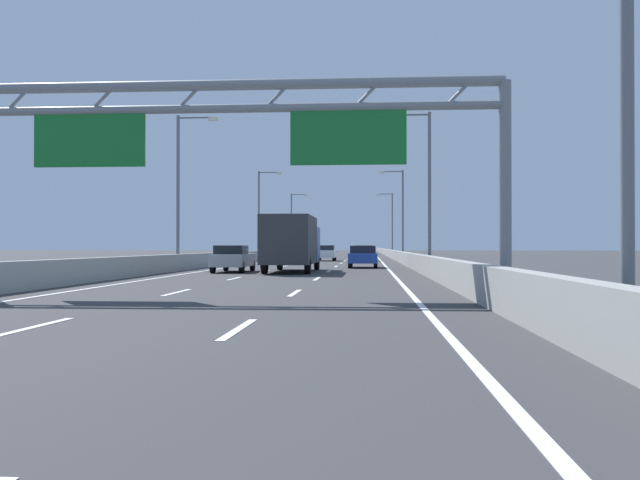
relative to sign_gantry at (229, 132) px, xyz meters
The scene contains 53 objects.
ground_plane 79.07m from the sign_gantry, 89.92° to the left, with size 260.00×260.00×0.00m, color #38383A.
lane_dash_left_1 9.98m from the sign_gantry, 101.14° to the right, with size 0.16×3.00×0.01m, color white.
lane_dash_left_2 5.11m from the sign_gantry, 166.02° to the left, with size 0.16×3.00×0.01m, color white.
lane_dash_left_3 10.71m from the sign_gantry, 100.17° to the left, with size 0.16×3.00×0.01m, color white.
lane_dash_left_4 19.11m from the sign_gantry, 95.24° to the left, with size 0.16×3.00×0.01m, color white.
lane_dash_left_5 27.89m from the sign_gantry, 93.53° to the left, with size 0.16×3.00×0.01m, color white.
lane_dash_left_6 36.78m from the sign_gantry, 92.66° to the left, with size 0.16×3.00×0.01m, color white.
lane_dash_left_7 45.71m from the sign_gantry, 92.13° to the left, with size 0.16×3.00×0.01m, color white.
lane_dash_left_8 54.66m from the sign_gantry, 91.78° to the left, with size 0.16×3.00×0.01m, color white.
lane_dash_left_9 63.63m from the sign_gantry, 91.53° to the left, with size 0.16×3.00×0.01m, color white.
lane_dash_left_10 72.60m from the sign_gantry, 91.34° to the left, with size 0.16×3.00×0.01m, color white.
lane_dash_left_11 81.58m from the sign_gantry, 91.19° to the left, with size 0.16×3.00×0.01m, color white.
lane_dash_left_12 90.56m from the sign_gantry, 91.07° to the left, with size 0.16×3.00×0.01m, color white.
lane_dash_left_13 99.55m from the sign_gantry, 90.97° to the left, with size 0.16×3.00×0.01m, color white.
lane_dash_left_14 108.54m from the sign_gantry, 90.89° to the left, with size 0.16×3.00×0.01m, color white.
lane_dash_left_15 117.53m from the sign_gantry, 90.82° to the left, with size 0.16×3.00×0.01m, color white.
lane_dash_left_16 126.52m from the sign_gantry, 90.77° to the left, with size 0.16×3.00×0.01m, color white.
lane_dash_left_17 135.52m from the sign_gantry, 90.71° to the left, with size 0.16×3.00×0.01m, color white.
lane_dash_right_1 10.02m from the sign_gantry, 77.45° to the right, with size 0.16×3.00×0.01m, color white.
lane_dash_right_2 5.19m from the sign_gantry, 12.42° to the left, with size 0.16×3.00×0.01m, color white.
lane_dash_right_3 10.75m from the sign_gantry, 78.54° to the left, with size 0.16×3.00×0.01m, color white.
lane_dash_right_4 19.13m from the sign_gantry, 84.08° to the left, with size 0.16×3.00×0.01m, color white.
lane_dash_right_5 27.90m from the sign_gantry, 86.02° to the left, with size 0.16×3.00×0.01m, color white.
lane_dash_right_6 36.79m from the sign_gantry, 87.00° to the left, with size 0.16×3.00×0.01m, color white.
lane_dash_right_7 45.71m from the sign_gantry, 87.59° to the left, with size 0.16×3.00×0.01m, color white.
lane_dash_right_8 54.67m from the sign_gantry, 87.99° to the left, with size 0.16×3.00×0.01m, color white.
lane_dash_right_9 63.63m from the sign_gantry, 88.27° to the left, with size 0.16×3.00×0.01m, color white.
lane_dash_right_10 72.61m from the sign_gantry, 88.49° to the left, with size 0.16×3.00×0.01m, color white.
lane_dash_right_11 81.58m from the sign_gantry, 88.66° to the left, with size 0.16×3.00×0.01m, color white.
lane_dash_right_12 90.57m from the sign_gantry, 88.79° to the left, with size 0.16×3.00×0.01m, color white.
lane_dash_right_13 99.56m from the sign_gantry, 88.90° to the left, with size 0.16×3.00×0.01m, color white.
lane_dash_right_14 108.54m from the sign_gantry, 88.99° to the left, with size 0.16×3.00×0.01m, color white.
lane_dash_right_15 117.53m from the sign_gantry, 89.07° to the left, with size 0.16×3.00×0.01m, color white.
lane_dash_right_16 126.53m from the sign_gantry, 89.13° to the left, with size 0.16×3.00×0.01m, color white.
lane_dash_right_17 135.52m from the sign_gantry, 89.19° to the left, with size 0.16×3.00×0.01m, color white.
edge_line_left 67.29m from the sign_gantry, 94.39° to the left, with size 0.16×176.00×0.01m, color white.
edge_line_right 67.31m from the sign_gantry, 85.42° to the left, with size 0.16×176.00×0.01m, color white.
barrier_left 89.29m from the sign_gantry, 94.37° to the left, with size 0.45×220.00×0.95m.
barrier_right 89.30m from the sign_gantry, 85.49° to the left, with size 0.45×220.00×0.95m.
sign_gantry is the anchor object (origin of this frame).
streetlamp_left_mid 22.77m from the sign_gantry, 108.85° to the left, with size 2.58×0.28×9.50m.
streetlamp_right_mid 22.84m from the sign_gantry, 70.62° to the left, with size 2.58×0.28×9.50m.
streetlamp_left_far 53.60m from the sign_gantry, 97.89° to the left, with size 2.58×0.28×9.50m.
streetlamp_right_far 53.63m from the sign_gantry, 81.88° to the left, with size 2.58×0.28×9.50m.
streetlamp_left_distant 84.96m from the sign_gantry, 94.97° to the left, with size 2.58×0.28×9.50m.
streetlamp_right_distant 84.98m from the sign_gantry, 84.89° to the left, with size 2.58×0.28×9.50m.
black_car 45.75m from the sign_gantry, 85.36° to the left, with size 1.89×4.10×1.48m.
white_car 46.25m from the sign_gantry, 89.84° to the left, with size 1.72×4.38×1.50m.
blue_car 25.79m from the sign_gantry, 81.47° to the left, with size 1.87×4.27×1.45m.
yellow_car 116.61m from the sign_gantry, 91.75° to the left, with size 1.78×4.33×1.45m.
red_car 110.20m from the sign_gantry, 91.91° to the left, with size 1.74×4.41×1.48m.
silver_car 17.78m from the sign_gantry, 100.82° to the left, with size 1.76×4.48×1.45m.
box_truck 17.59m from the sign_gantry, 90.18° to the left, with size 2.50×8.48×3.01m.
Camera 1 is at (3.99, 0.96, 1.41)m, focal length 38.61 mm.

